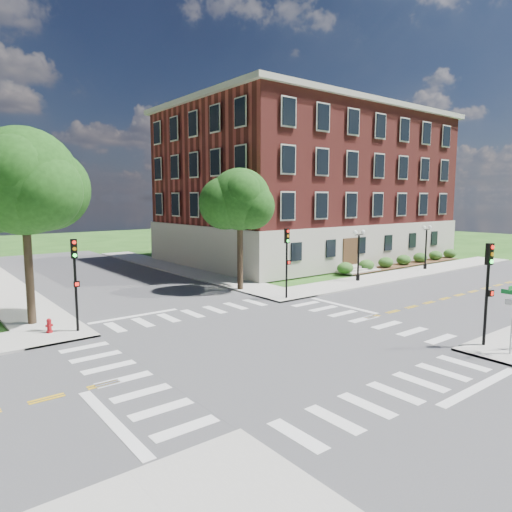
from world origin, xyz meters
TOP-DOWN VIEW (x-y plane):
  - ground at (0.00, 0.00)m, footprint 160.00×160.00m
  - road_ew at (0.00, 0.00)m, footprint 90.00×12.00m
  - road_ns at (0.00, 0.00)m, footprint 12.00×90.00m
  - sidewalk_ne at (15.38, 15.38)m, footprint 34.00×34.00m
  - crosswalk_east at (7.20, 0.00)m, footprint 2.20×10.20m
  - stop_bar_east at (8.80, 3.00)m, footprint 0.40×5.50m
  - main_building at (24.00, 21.99)m, footprint 30.60×22.40m
  - shrub_row at (27.00, 10.80)m, footprint 18.00×2.00m
  - tree_c at (-8.23, 10.45)m, footprint 5.74×5.74m
  - tree_d at (6.46, 11.15)m, footprint 4.61×4.61m
  - traffic_signal_se at (7.65, -6.70)m, footprint 0.35×0.40m
  - traffic_signal_ne at (7.13, 6.62)m, footprint 0.32×0.36m
  - traffic_signal_nw at (-6.70, 7.40)m, footprint 0.36×0.41m
  - twin_lamp_west at (16.32, 7.96)m, footprint 1.36×0.36m
  - twin_lamp_east at (26.55, 8.08)m, footprint 1.36×0.36m
  - fire_hydrant at (-7.95, 7.97)m, footprint 0.35×0.35m

SIDE VIEW (x-z plane):
  - ground at x=0.00m, z-range 0.00..0.00m
  - crosswalk_east at x=7.20m, z-range -0.01..0.01m
  - stop_bar_east at x=8.80m, z-range 0.00..0.00m
  - shrub_row at x=27.00m, z-range -0.65..0.65m
  - road_ew at x=0.00m, z-range 0.00..0.01m
  - road_ns at x=0.00m, z-range 0.00..0.01m
  - sidewalk_ne at x=15.38m, z-range 0.00..0.12m
  - fire_hydrant at x=-7.95m, z-range 0.09..0.84m
  - twin_lamp_west at x=16.32m, z-range 0.41..4.64m
  - twin_lamp_east at x=26.55m, z-range 0.41..4.64m
  - traffic_signal_se at x=7.65m, z-range 0.79..5.59m
  - traffic_signal_ne at x=7.13m, z-range 0.79..5.59m
  - traffic_signal_nw at x=-6.70m, z-range 0.79..5.59m
  - tree_d at x=6.46m, z-range 2.32..11.39m
  - tree_c at x=-8.23m, z-range 2.53..13.14m
  - main_building at x=24.00m, z-range 0.09..16.59m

